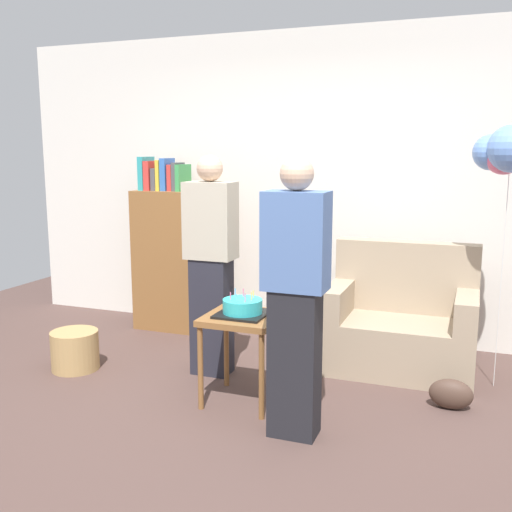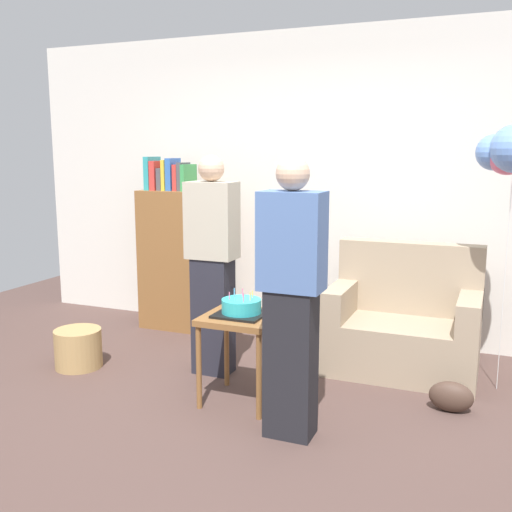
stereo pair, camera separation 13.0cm
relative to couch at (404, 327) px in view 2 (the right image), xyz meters
The scene contains 11 objects.
ground_plane 1.63m from the couch, 120.77° to the right, with size 8.00×8.00×0.00m, color #4C3833.
wall_back 1.47m from the couch, 140.24° to the left, with size 6.00×0.10×2.70m, color silver.
couch is the anchor object (origin of this frame).
bookshelf 2.15m from the couch, behind, with size 0.80×0.36×1.61m.
side_table 1.36m from the couch, 131.82° to the right, with size 0.48×0.48×0.60m.
birthday_cake 1.39m from the couch, 131.82° to the right, with size 0.32×0.32×0.17m.
person_blowing_candles 1.53m from the couch, 155.35° to the right, with size 0.36×0.22×1.63m.
person_holding_cake 1.49m from the couch, 108.43° to the right, with size 0.36×0.22×1.63m.
wicker_basket 2.51m from the couch, 158.67° to the right, with size 0.36×0.36×0.30m, color #A88451.
handbag 0.80m from the couch, 57.54° to the right, with size 0.28×0.14×0.20m, color #473328.
balloon_bunch 1.47m from the couch, 12.43° to the right, with size 0.40×0.44×1.83m.
Camera 2 is at (1.44, -3.08, 1.66)m, focal length 41.60 mm.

